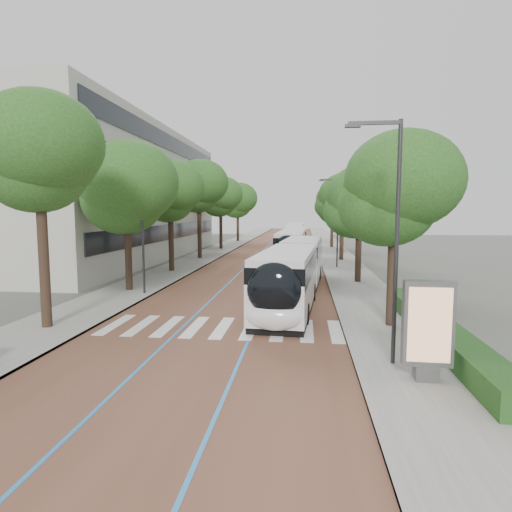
# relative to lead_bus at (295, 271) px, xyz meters

# --- Properties ---
(ground) EXTENTS (160.00, 160.00, 0.00)m
(ground) POSITION_rel_lead_bus_xyz_m (-3.25, -8.25, -1.63)
(ground) COLOR #51544C
(ground) RESTS_ON ground
(road) EXTENTS (11.00, 140.00, 0.02)m
(road) POSITION_rel_lead_bus_xyz_m (-3.25, 31.75, -1.62)
(road) COLOR brown
(road) RESTS_ON ground
(sidewalk_left) EXTENTS (4.00, 140.00, 0.12)m
(sidewalk_left) POSITION_rel_lead_bus_xyz_m (-10.75, 31.75, -1.57)
(sidewalk_left) COLOR gray
(sidewalk_left) RESTS_ON ground
(sidewalk_right) EXTENTS (4.00, 140.00, 0.12)m
(sidewalk_right) POSITION_rel_lead_bus_xyz_m (4.25, 31.75, -1.57)
(sidewalk_right) COLOR gray
(sidewalk_right) RESTS_ON ground
(kerb_left) EXTENTS (0.20, 140.00, 0.14)m
(kerb_left) POSITION_rel_lead_bus_xyz_m (-8.85, 31.75, -1.57)
(kerb_left) COLOR gray
(kerb_left) RESTS_ON ground
(kerb_right) EXTENTS (0.20, 140.00, 0.14)m
(kerb_right) POSITION_rel_lead_bus_xyz_m (2.35, 31.75, -1.57)
(kerb_right) COLOR gray
(kerb_right) RESTS_ON ground
(zebra_crossing) EXTENTS (10.55, 3.60, 0.01)m
(zebra_crossing) POSITION_rel_lead_bus_xyz_m (-3.05, -7.25, -1.60)
(zebra_crossing) COLOR silver
(zebra_crossing) RESTS_ON ground
(lane_line_left) EXTENTS (0.12, 126.00, 0.01)m
(lane_line_left) POSITION_rel_lead_bus_xyz_m (-4.85, 31.75, -1.60)
(lane_line_left) COLOR #2677BF
(lane_line_left) RESTS_ON road
(lane_line_right) EXTENTS (0.12, 126.00, 0.01)m
(lane_line_right) POSITION_rel_lead_bus_xyz_m (-1.65, 31.75, -1.60)
(lane_line_right) COLOR #2677BF
(lane_line_right) RESTS_ON road
(office_building) EXTENTS (18.11, 40.00, 14.00)m
(office_building) POSITION_rel_lead_bus_xyz_m (-22.72, 19.75, 5.37)
(office_building) COLOR #A5A398
(office_building) RESTS_ON ground
(hedge) EXTENTS (1.20, 14.00, 0.80)m
(hedge) POSITION_rel_lead_bus_xyz_m (5.85, -8.25, -1.11)
(hedge) COLOR #164218
(hedge) RESTS_ON sidewalk_right
(streetlight_near) EXTENTS (1.82, 0.20, 8.00)m
(streetlight_near) POSITION_rel_lead_bus_xyz_m (3.37, -11.25, 3.19)
(streetlight_near) COLOR #2C2C2E
(streetlight_near) RESTS_ON sidewalk_right
(streetlight_far) EXTENTS (1.82, 0.20, 8.00)m
(streetlight_far) POSITION_rel_lead_bus_xyz_m (3.37, 13.75, 3.19)
(streetlight_far) COLOR #2C2C2E
(streetlight_far) RESTS_ON sidewalk_right
(lamp_post_left) EXTENTS (0.14, 0.14, 8.00)m
(lamp_post_left) POSITION_rel_lead_bus_xyz_m (-9.35, -0.25, 2.49)
(lamp_post_left) COLOR #2C2C2E
(lamp_post_left) RESTS_ON sidewalk_left
(trees_left) EXTENTS (6.22, 60.67, 10.11)m
(trees_left) POSITION_rel_lead_bus_xyz_m (-10.75, 18.71, 5.28)
(trees_left) COLOR black
(trees_left) RESTS_ON ground
(trees_right) EXTENTS (5.64, 47.12, 8.57)m
(trees_right) POSITION_rel_lead_bus_xyz_m (4.45, 14.40, 4.38)
(trees_right) COLOR black
(trees_right) RESTS_ON ground
(lead_bus) EXTENTS (3.93, 18.53, 3.20)m
(lead_bus) POSITION_rel_lead_bus_xyz_m (0.00, 0.00, 0.00)
(lead_bus) COLOR black
(lead_bus) RESTS_ON ground
(bus_queued_0) EXTENTS (2.84, 12.46, 3.20)m
(bus_queued_0) POSITION_rel_lead_bus_xyz_m (-0.74, 16.67, -0.00)
(bus_queued_0) COLOR silver
(bus_queued_0) RESTS_ON ground
(bus_queued_1) EXTENTS (3.06, 12.50, 3.20)m
(bus_queued_1) POSITION_rel_lead_bus_xyz_m (-0.72, 29.00, -0.00)
(bus_queued_1) COLOR silver
(bus_queued_1) RESTS_ON ground
(bus_queued_2) EXTENTS (2.65, 12.42, 3.20)m
(bus_queued_2) POSITION_rel_lead_bus_xyz_m (-0.79, 41.95, -0.00)
(bus_queued_2) COLOR silver
(bus_queued_2) RESTS_ON ground
(ad_panel) EXTENTS (1.47, 0.58, 3.04)m
(ad_panel) POSITION_rel_lead_bus_xyz_m (4.25, -12.61, 0.09)
(ad_panel) COLOR #59595B
(ad_panel) RESTS_ON sidewalk_right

